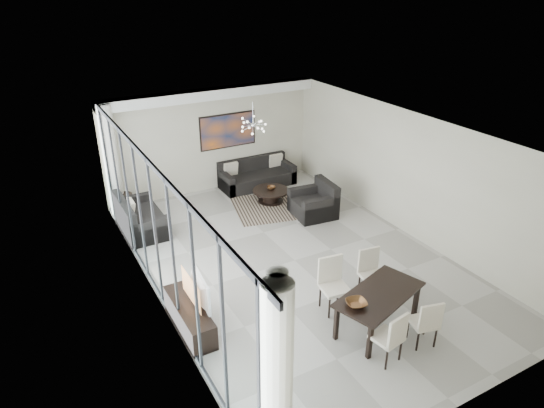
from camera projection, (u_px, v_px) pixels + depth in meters
room_shell at (315, 195)px, 10.10m from camera, size 6.00×9.00×2.90m
window_wall at (160, 232)px, 8.64m from camera, size 0.37×8.95×2.90m
soffit at (212, 94)px, 12.72m from camera, size 5.98×0.40×0.26m
painting at (228, 131)px, 13.56m from camera, size 1.68×0.04×0.98m
chandelier at (253, 125)px, 11.61m from camera, size 0.66×0.66×0.71m
rug at (279, 206)px, 12.97m from camera, size 2.70×2.30×0.01m
coffee_table at (271, 195)px, 13.15m from camera, size 0.99×0.99×0.34m
bowl_coffee at (271, 188)px, 13.12m from camera, size 0.27×0.27×0.07m
sofa_main at (257, 177)px, 14.13m from camera, size 2.16×0.88×0.78m
loveseat at (140, 220)px, 11.63m from camera, size 0.95×1.68×0.84m
armchair at (315, 204)px, 12.39m from camera, size 1.08×1.13×0.87m
side_table at (125, 201)px, 12.34m from camera, size 0.42×0.42×0.57m
tv_console at (189, 317)px, 8.42m from camera, size 0.43×1.54×0.48m
television at (196, 289)px, 8.28m from camera, size 0.21×0.96×0.55m
dining_table at (379, 298)px, 8.29m from camera, size 1.87×1.32×0.70m
dining_chair_sw at (392, 335)px, 7.55m from camera, size 0.50×0.50×0.94m
dining_chair_se at (427, 321)px, 7.89m from camera, size 0.51×0.51×0.90m
dining_chair_nw at (332, 280)px, 8.81m from camera, size 0.54×0.54×1.04m
dining_chair_ne at (371, 269)px, 9.22m from camera, size 0.50×0.50×0.95m
bowl_dining at (356, 303)px, 7.94m from camera, size 0.41×0.41×0.08m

